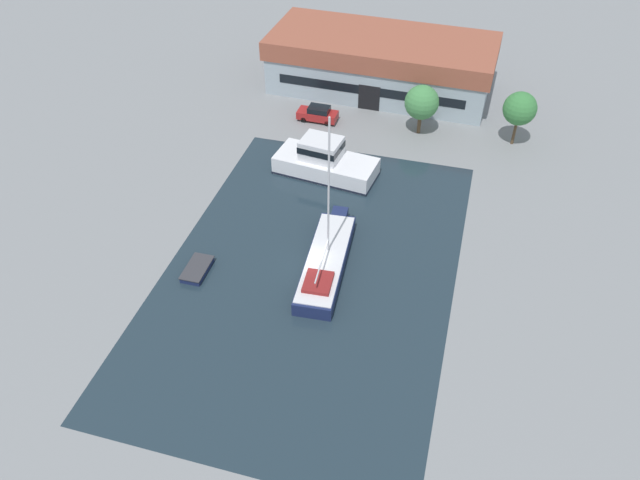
{
  "coord_description": "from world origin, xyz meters",
  "views": [
    {
      "loc": [
        10.29,
        -34.49,
        34.34
      ],
      "look_at": [
        0.0,
        2.67,
        1.0
      ],
      "focal_mm": 35.0,
      "sensor_mm": 36.0,
      "label": 1
    }
  ],
  "objects": [
    {
      "name": "water_canal",
      "position": [
        0.0,
        0.0,
        0.0
      ],
      "size": [
        22.49,
        35.55,
        0.01
      ],
      "primitive_type": "cube",
      "color": "#1E2D38",
      "rests_on": "ground"
    },
    {
      "name": "motor_cruiser",
      "position": [
        -2.51,
        13.39,
        1.32
      ],
      "size": [
        10.1,
        5.27,
        3.65
      ],
      "rotation": [
        0.0,
        0.0,
        1.44
      ],
      "color": "white",
      "rests_on": "water_canal"
    },
    {
      "name": "small_dinghy",
      "position": [
        -8.68,
        -2.55,
        0.27
      ],
      "size": [
        1.75,
        3.21,
        0.52
      ],
      "rotation": [
        0.0,
        0.0,
        3.15
      ],
      "color": "#19234C",
      "rests_on": "water_canal"
    },
    {
      "name": "ground_plane",
      "position": [
        0.0,
        0.0,
        0.0
      ],
      "size": [
        440.0,
        440.0,
        0.0
      ],
      "primitive_type": "plane",
      "color": "gray"
    },
    {
      "name": "quay_tree_by_water",
      "position": [
        14.63,
        23.67,
        3.99
      ],
      "size": [
        3.32,
        3.32,
        5.67
      ],
      "color": "brown",
      "rests_on": "ground"
    },
    {
      "name": "sailboat_moored",
      "position": [
        1.05,
        0.74,
        0.69
      ],
      "size": [
        3.68,
        12.38,
        13.21
      ],
      "rotation": [
        0.0,
        0.0,
        0.07
      ],
      "color": "#19234C",
      "rests_on": "water_canal"
    },
    {
      "name": "warehouse_building",
      "position": [
        -0.86,
        32.04,
        3.11
      ],
      "size": [
        25.64,
        12.0,
        6.14
      ],
      "rotation": [
        0.0,
        0.0,
        -0.04
      ],
      "color": "#99A8B2",
      "rests_on": "ground"
    },
    {
      "name": "quay_tree_near_building",
      "position": [
        5.04,
        23.27,
        3.5
      ],
      "size": [
        3.51,
        3.51,
        5.27
      ],
      "color": "brown",
      "rests_on": "ground"
    },
    {
      "name": "parked_car",
      "position": [
        -5.83,
        22.81,
        0.84
      ],
      "size": [
        4.33,
        1.9,
        1.66
      ],
      "rotation": [
        0.0,
        0.0,
        1.55
      ],
      "color": "maroon",
      "rests_on": "ground"
    }
  ]
}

